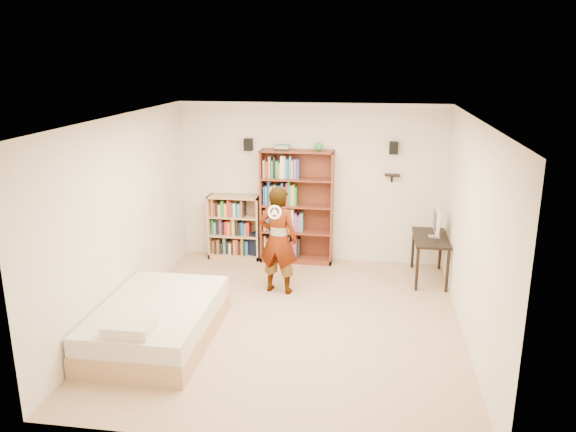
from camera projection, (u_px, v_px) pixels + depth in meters
name	position (u px, v px, depth m)	size (l,w,h in m)	color
ground	(289.00, 322.00, 7.51)	(4.50, 5.00, 0.01)	tan
room_shell	(290.00, 194.00, 7.03)	(4.52, 5.02, 2.71)	white
crown_molding	(290.00, 121.00, 6.78)	(4.50, 5.00, 0.06)	white
speaker_left	(248.00, 145.00, 9.40)	(0.14, 0.12, 0.20)	black
speaker_right	(394.00, 148.00, 9.06)	(0.14, 0.12, 0.20)	black
wall_shelf	(392.00, 175.00, 9.19)	(0.25, 0.16, 0.03)	black
tall_bookshelf	(297.00, 207.00, 9.49)	(1.22, 0.36, 1.93)	brown
low_bookshelf	(234.00, 227.00, 9.76)	(0.89, 0.33, 1.12)	tan
computer_desk	(429.00, 258.00, 8.85)	(0.52, 1.04, 0.71)	black
imac	(435.00, 223.00, 8.68)	(0.09, 0.46, 0.46)	silver
daybed	(157.00, 317.00, 6.96)	(1.34, 2.06, 0.61)	silver
person	(278.00, 240.00, 8.27)	(0.59, 0.39, 1.62)	black
wii_wheel	(275.00, 212.00, 7.84)	(0.20, 0.20, 0.04)	silver
navy_bag	(255.00, 245.00, 9.80)	(0.36, 0.24, 0.49)	black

